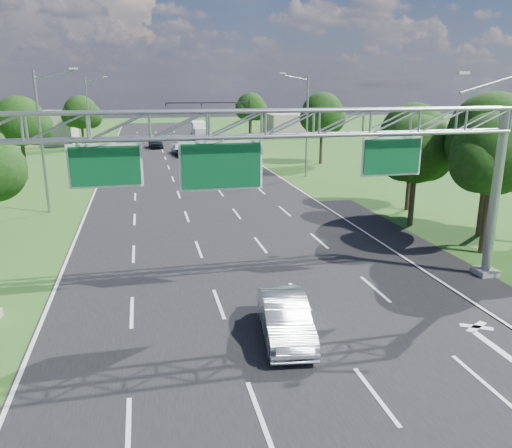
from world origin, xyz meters
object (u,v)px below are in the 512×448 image
object	(u,v)px
silver_sedan	(285,318)
box_truck	(199,131)
sign_gantry	(265,139)
traffic_signal	(226,113)

from	to	relation	value
silver_sedan	box_truck	world-z (taller)	box_truck
sign_gantry	box_truck	distance (m)	67.93
sign_gantry	silver_sedan	distance (m)	7.23
silver_sedan	traffic_signal	bearing A→B (deg)	89.91
traffic_signal	silver_sedan	world-z (taller)	traffic_signal
traffic_signal	box_truck	xyz separation A→B (m)	(-2.29, 14.53, -3.78)
box_truck	traffic_signal	bearing A→B (deg)	-79.80
sign_gantry	traffic_signal	bearing A→B (deg)	82.32
sign_gantry	traffic_signal	world-z (taller)	sign_gantry
sign_gantry	box_truck	world-z (taller)	sign_gantry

